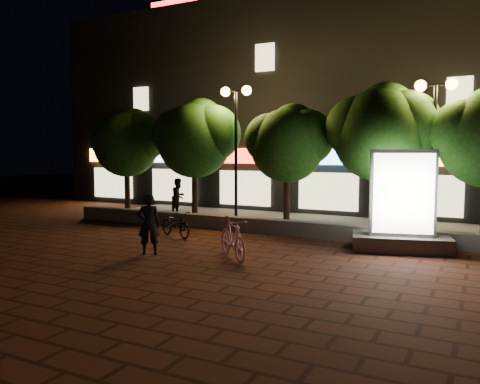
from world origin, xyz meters
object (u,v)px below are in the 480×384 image
Objects in this scene: tree_right at (382,129)px; scooter_pink at (233,238)px; scooter_parked at (176,224)px; tree_far_left at (128,140)px; tree_left at (196,136)px; ad_kiosk at (402,210)px; pedestrian at (179,196)px; street_lamp_left at (236,119)px; rider at (149,224)px; tree_mid at (289,141)px; street_lamp_right at (435,117)px.

scooter_pink is at bearing -116.57° from tree_right.
tree_far_left is at bearing 78.01° from scooter_parked.
tree_right is (7.30, 0.00, 0.12)m from tree_left.
scooter_parked is at bearing -35.24° from tree_far_left.
ad_kiosk is 1.57× the size of scooter_pink.
street_lamp_left is at bearing -105.77° from pedestrian.
ad_kiosk is 1.72× the size of rider.
rider is at bearing -86.81° from street_lamp_left.
tree_left reaches higher than pedestrian.
tree_far_left is at bearing 98.81° from scooter_pink.
tree_far_left is at bearing 180.00° from tree_mid.
tree_far_left reaches higher than ad_kiosk.
tree_far_left is 2.74× the size of rider.
tree_right is 2.73× the size of scooter_pink.
street_lamp_right is at bearing -9.10° from tree_right.
ad_kiosk is at bearing -15.67° from tree_left.
street_lamp_right is at bearing 2.87° from scooter_pink.
ad_kiosk reaches higher than scooter_pink.
scooter_pink is 1.14× the size of scooter_parked.
scooter_pink is at bearing -140.36° from ad_kiosk.
tree_right is 1.74× the size of ad_kiosk.
street_lamp_right is (8.95, -0.26, 0.45)m from tree_left.
tree_right is at bearing 16.37° from scooter_pink.
tree_right is 3.00× the size of rider.
scooter_pink is at bearing -63.28° from street_lamp_left.
pedestrian is (-9.70, 3.02, -0.29)m from ad_kiosk.
scooter_parked is at bearing -150.18° from tree_right.
tree_left is 0.94× the size of street_lamp_left.
street_lamp_left reaches higher than tree_left.
scooter_parked is 1.03× the size of pedestrian.
street_lamp_right is (12.45, -0.26, 0.60)m from tree_far_left.
ad_kiosk is 4.94m from scooter_pink.
scooter_parked is at bearing -127.87° from tree_mid.
tree_far_left is at bearing -84.32° from rider.
street_lamp_left is at bearing 12.34° from scooter_parked.
rider is at bearing -129.88° from tree_right.
tree_far_left reaches higher than scooter_pink.
tree_far_left is 10.12m from scooter_pink.
tree_right reaches higher than tree_far_left.
ad_kiosk is (11.85, -2.34, -2.13)m from tree_far_left.
tree_far_left is 0.91× the size of tree_right.
tree_left is 2.05m from street_lamp_left.
tree_mid is at bearing -97.08° from pedestrian.
street_lamp_left is 1.04× the size of street_lamp_right.
tree_far_left is 2.49× the size of scooter_pink.
scooter_pink is (-2.74, -5.47, -3.01)m from tree_right.
street_lamp_right reaches higher than scooter_parked.
tree_far_left is at bearing -180.00° from tree_left.
tree_left is 7.30m from tree_right.
street_lamp_left is 3.06× the size of rider.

